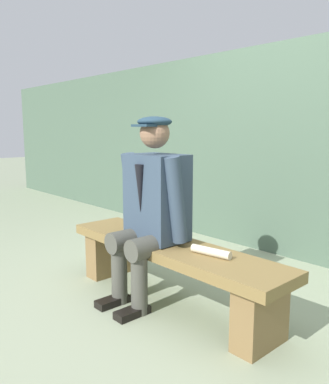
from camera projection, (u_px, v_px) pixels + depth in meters
ground_plane at (169, 303)px, 2.73m from camera, size 30.00×30.00×0.00m
bench at (169, 261)px, 2.68m from camera, size 1.80×0.41×0.43m
seated_man at (152, 204)px, 2.68m from camera, size 0.58×0.58×1.29m
rolled_magazine at (211, 252)px, 2.40m from camera, size 0.27×0.09×0.05m
stadium_wall at (296, 152)px, 3.64m from camera, size 12.00×0.24×1.99m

